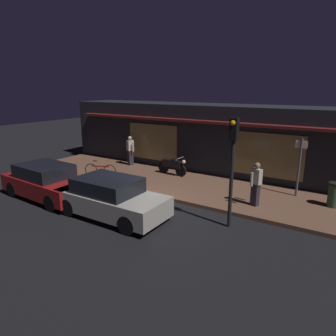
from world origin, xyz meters
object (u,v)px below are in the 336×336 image
trash_bin (334,195)px  parked_car_near (47,182)px  motorcycle (173,165)px  sign_post (299,164)px  person_bystander (256,183)px  parked_car_far (111,198)px  traffic_light_pole (233,154)px  person_photographer (130,150)px  bicycle_parked (100,170)px

trash_bin → parked_car_near: parked_car_near is taller
motorcycle → parked_car_near: (-2.82, -5.34, 0.06)m
sign_post → parked_car_near: bearing=-148.2°
sign_post → trash_bin: sign_post is taller
person_bystander → parked_car_far: (-4.10, -3.45, -0.32)m
traffic_light_pole → parked_car_near: size_ratio=0.86×
motorcycle → trash_bin: bearing=-3.1°
person_photographer → traffic_light_pole: 8.92m
bicycle_parked → parked_car_near: parked_car_near is taller
motorcycle → bicycle_parked: size_ratio=1.08×
bicycle_parked → traffic_light_pole: (7.39, -1.54, 1.97)m
trash_bin → sign_post: bearing=160.7°
motorcycle → traffic_light_pole: 6.27m
motorcycle → person_bystander: (4.83, -1.87, 0.38)m
person_photographer → parked_car_far: person_photographer is taller
person_photographer → person_bystander: same height
traffic_light_pole → parked_car_far: 4.51m
parked_car_near → trash_bin: bearing=25.9°
person_photographer → trash_bin: 10.50m
person_bystander → traffic_light_pole: (-0.23, -1.97, 1.45)m
traffic_light_pole → bicycle_parked: bearing=168.3°
person_photographer → person_bystander: bearing=-16.0°
person_bystander → parked_car_far: size_ratio=0.41×
person_bystander → traffic_light_pole: bearing=-96.7°
person_photographer → person_bystander: size_ratio=1.00×
sign_post → person_bystander: bearing=-119.7°
person_photographer → person_bystander: 8.26m
motorcycle → parked_car_far: bearing=-82.2°
bicycle_parked → sign_post: sign_post is taller
motorcycle → parked_car_far: size_ratio=0.41×
motorcycle → bicycle_parked: 3.62m
parked_car_far → sign_post: bearing=46.0°
trash_bin → person_bystander: bearing=-149.8°
bicycle_parked → person_bystander: person_bystander is taller
motorcycle → bicycle_parked: motorcycle is taller
traffic_light_pole → parked_car_near: (-7.42, -1.50, -1.77)m
bicycle_parked → parked_car_far: parked_car_far is taller
bicycle_parked → person_bystander: size_ratio=0.94×
bicycle_parked → sign_post: bearing=15.3°
sign_post → traffic_light_pole: size_ratio=0.67×
person_bystander → person_photographer: bearing=164.0°
person_bystander → sign_post: (1.12, 1.96, 0.48)m
parked_car_near → bicycle_parked: bearing=89.5°
person_photographer → person_bystander: (7.94, -2.28, 0.00)m
bicycle_parked → trash_bin: (10.14, 1.90, 0.11)m
parked_car_near → sign_post: bearing=31.8°
trash_bin → parked_car_far: parked_car_far is taller
person_bystander → sign_post: 2.31m
trash_bin → parked_car_near: (-10.17, -4.94, 0.08)m
traffic_light_pole → trash_bin: bearing=51.3°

